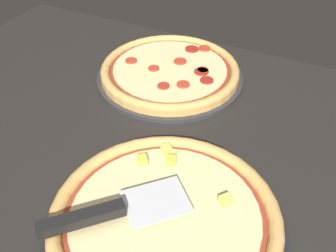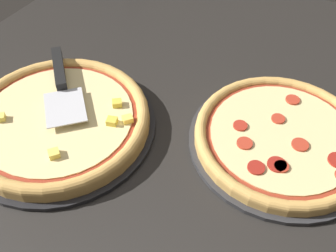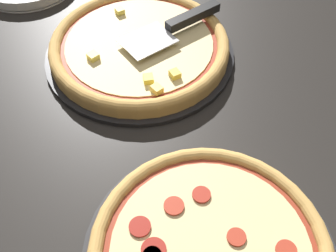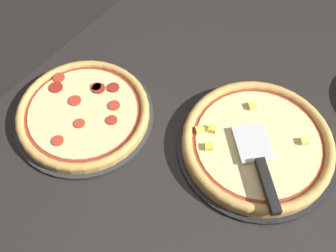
% 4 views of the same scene
% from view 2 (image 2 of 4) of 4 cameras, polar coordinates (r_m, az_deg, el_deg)
% --- Properties ---
extents(ground_plane, '(1.53, 1.06, 0.04)m').
position_cam_2_polar(ground_plane, '(0.84, -7.39, -2.25)').
color(ground_plane, black).
extents(pizza_pan_front, '(0.40, 0.40, 0.01)m').
position_cam_2_polar(pizza_pan_front, '(0.86, -15.41, -0.06)').
color(pizza_pan_front, black).
rests_on(pizza_pan_front, ground_plane).
extents(pizza_front, '(0.38, 0.38, 0.04)m').
position_cam_2_polar(pizza_front, '(0.84, -15.69, 0.95)').
color(pizza_front, tan).
rests_on(pizza_front, pizza_pan_front).
extents(pizza_pan_back, '(0.37, 0.37, 0.01)m').
position_cam_2_polar(pizza_pan_back, '(0.83, 15.96, -2.28)').
color(pizza_pan_back, '#2D2D30').
rests_on(pizza_pan_back, ground_plane).
extents(pizza_back, '(0.35, 0.35, 0.03)m').
position_cam_2_polar(pizza_back, '(0.82, 16.22, -1.48)').
color(pizza_back, tan).
rests_on(pizza_back, pizza_pan_back).
extents(serving_spatula, '(0.20, 0.21, 0.02)m').
position_cam_2_polar(serving_spatula, '(0.89, -15.36, 6.83)').
color(serving_spatula, silver).
rests_on(serving_spatula, pizza_front).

